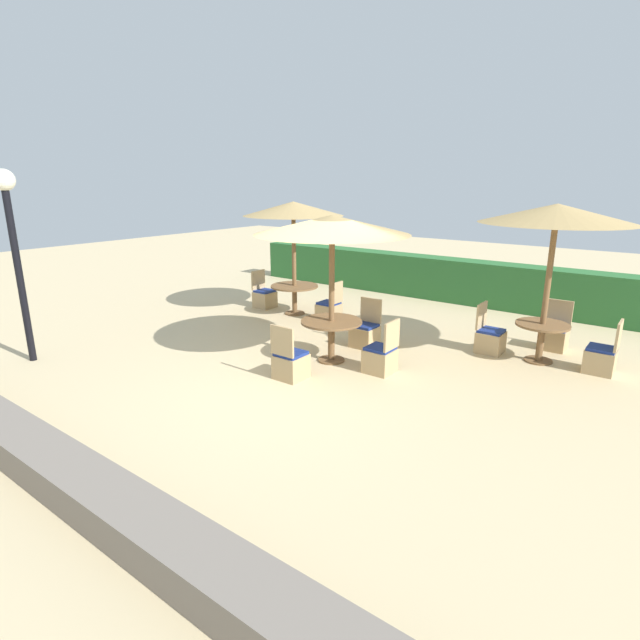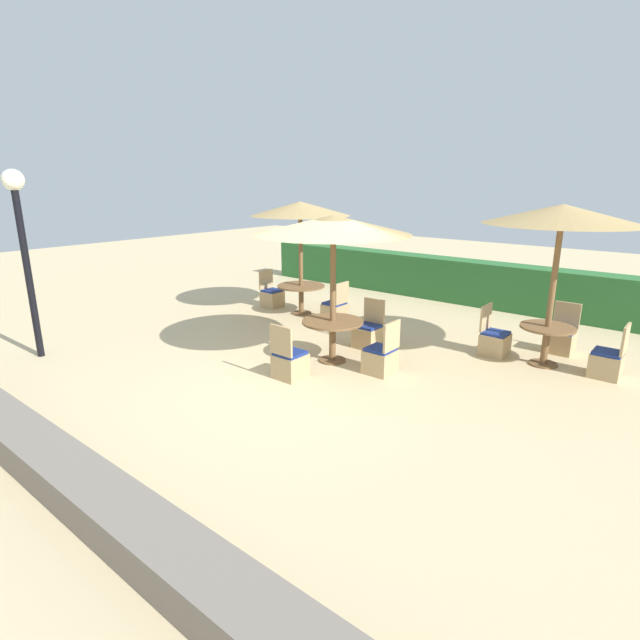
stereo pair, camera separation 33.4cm
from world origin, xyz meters
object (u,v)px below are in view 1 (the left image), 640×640
patio_chair_back_right_west (490,339)px  patio_chair_back_right_east (601,358)px  patio_chair_center_north (365,333)px  patio_chair_back_left_east (329,310)px  parasol_center (332,225)px  parasol_back_left (293,209)px  round_table_back_left (294,291)px  lamp_post (12,229)px  round_table_back_right (542,333)px  patio_chair_back_left_west (264,297)px  round_table_center (331,329)px  patio_chair_back_right_north (554,336)px  patio_chair_center_east (381,357)px  patio_chair_center_south (290,363)px  parasol_back_right (557,214)px

patio_chair_back_right_west → patio_chair_back_right_east: bearing=93.3°
patio_chair_center_north → patio_chair_back_left_east: size_ratio=1.00×
parasol_center → patio_chair_back_left_east: (-1.55, 2.08, -2.14)m
parasol_back_left → round_table_back_left: parasol_back_left is taller
lamp_post → round_table_back_right: lamp_post is taller
round_table_back_right → patio_chair_back_left_west: patio_chair_back_left_west is taller
round_table_back_right → parasol_center: bearing=-143.5°
round_table_back_right → parasol_back_left: parasol_back_left is taller
lamp_post → patio_chair_back_right_west: (6.43, 5.38, -2.09)m
round_table_center → parasol_back_left: size_ratio=0.41×
patio_chair_back_right_west → patio_chair_back_left_east: bearing=-88.7°
patio_chair_back_right_north → patio_chair_back_left_east: (-4.59, -1.02, 0.00)m
round_table_center → patio_chair_center_east: size_ratio=1.17×
round_table_center → parasol_back_left: 3.85m
patio_chair_center_east → patio_chair_back_left_east: same height
patio_chair_back_right_north → parasol_center: size_ratio=0.35×
patio_chair_back_right_north → patio_chair_back_right_east: (0.93, -0.83, 0.00)m
round_table_back_left → patio_chair_back_left_east: patio_chair_back_left_east is taller
lamp_post → round_table_center: 5.67m
patio_chair_center_north → patio_chair_back_left_west: (-3.69, 1.08, 0.00)m
parasol_center → patio_chair_center_south: (-0.06, -1.07, -2.14)m
lamp_post → patio_chair_center_south: size_ratio=3.57×
patio_chair_back_right_west → round_table_center: size_ratio=0.86×
parasol_back_right → patio_chair_center_north: (-2.93, -1.16, -2.33)m
round_table_center → patio_chair_center_east: (0.99, 0.06, -0.33)m
lamp_post → patio_chair_center_north: bearing=44.3°
round_table_center → round_table_back_right: bearing=36.5°
patio_chair_center_north → parasol_center: bearing=87.0°
parasol_back_left → round_table_center: bearing=-39.0°
parasol_back_left → patio_chair_back_left_west: parasol_back_left is taller
parasol_center → patio_chair_back_left_west: parasol_center is taller
lamp_post → patio_chair_back_right_west: 8.64m
patio_chair_back_right_north → patio_chair_back_left_east: bearing=12.5°
round_table_back_right → patio_chair_center_north: (-2.93, -1.16, -0.26)m
round_table_back_right → round_table_center: 3.72m
parasol_center → patio_chair_center_south: bearing=-93.0°
lamp_post → round_table_back_left: bearing=72.1°
parasol_back_right → parasol_center: bearing=-143.5°
patio_chair_center_south → round_table_back_left: patio_chair_center_south is taller
round_table_back_right → patio_chair_center_east: patio_chair_center_east is taller
round_table_center → patio_chair_back_left_west: 4.23m
round_table_back_right → patio_chair_back_right_east: (0.97, 0.06, -0.26)m
patio_chair_back_left_west → patio_chair_center_north: bearing=73.7°
round_table_center → round_table_back_left: bearing=141.0°
parasol_back_right → patio_chair_back_left_east: bearing=-178.4°
round_table_back_right → patio_chair_back_left_east: 4.55m
parasol_center → patio_chair_back_right_north: bearing=45.6°
patio_chair_back_right_north → round_table_center: (-3.03, -3.10, 0.33)m
parasol_back_right → parasol_back_left: bearing=-178.9°
parasol_center → lamp_post: bearing=-143.4°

